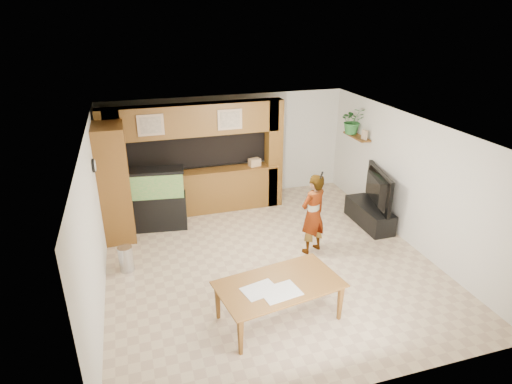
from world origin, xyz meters
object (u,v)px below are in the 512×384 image
object	(u,v)px
pantry_cabinet	(115,183)
aquarium	(157,200)
dining_table	(280,303)
television	(372,188)
person	(313,214)

from	to	relation	value
pantry_cabinet	aquarium	bearing A→B (deg)	7.07
aquarium	dining_table	xyz separation A→B (m)	(1.53, -3.67, -0.34)
television	dining_table	xyz separation A→B (m)	(-3.02, -2.47, -0.55)
person	dining_table	xyz separation A→B (m)	(-1.31, -1.78, -0.49)
aquarium	pantry_cabinet	bearing A→B (deg)	-165.31
pantry_cabinet	television	xyz separation A→B (m)	(5.35, -1.11, -0.33)
pantry_cabinet	aquarium	world-z (taller)	pantry_cabinet
television	dining_table	distance (m)	3.94
person	dining_table	distance (m)	2.27
person	pantry_cabinet	bearing A→B (deg)	-48.43
aquarium	television	xyz separation A→B (m)	(4.54, -1.21, 0.20)
pantry_cabinet	television	bearing A→B (deg)	-11.68
aquarium	dining_table	bearing A→B (deg)	-59.83
aquarium	person	distance (m)	3.41
television	person	size ratio (longest dim) A/B	0.88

